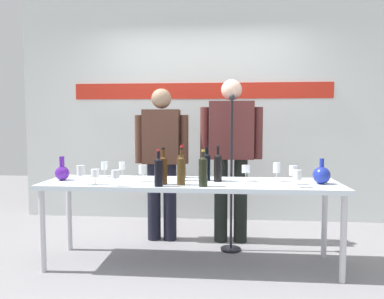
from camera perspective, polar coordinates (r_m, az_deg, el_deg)
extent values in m
plane|color=gray|center=(3.41, -0.22, -17.49)|extent=(10.00, 10.00, 0.00)
cube|color=silver|center=(4.75, 1.47, 7.14)|extent=(4.70, 0.10, 3.00)
cube|color=red|center=(4.70, 1.43, 9.16)|extent=(3.29, 0.01, 0.20)
cube|color=silver|center=(3.21, -0.23, -5.41)|extent=(2.58, 0.63, 0.04)
cylinder|color=silver|center=(3.38, -22.35, -11.71)|extent=(0.05, 0.05, 0.70)
cylinder|color=silver|center=(3.17, 22.60, -12.78)|extent=(0.05, 0.05, 0.70)
cylinder|color=silver|center=(3.85, -18.67, -9.66)|extent=(0.05, 0.05, 0.70)
cylinder|color=silver|center=(3.67, 20.02, -10.40)|extent=(0.05, 0.05, 0.70)
sphere|color=#521C93|center=(3.48, -19.64, -3.52)|extent=(0.13, 0.13, 0.13)
cylinder|color=#521C93|center=(3.47, -19.68, -1.83)|extent=(0.04, 0.04, 0.10)
sphere|color=navy|center=(3.28, 19.60, -3.82)|extent=(0.15, 0.15, 0.15)
cylinder|color=navy|center=(3.26, 19.65, -2.02)|extent=(0.04, 0.04, 0.08)
cylinder|color=black|center=(3.98, -5.95, -8.08)|extent=(0.14, 0.14, 0.83)
cylinder|color=black|center=(3.95, -3.47, -8.15)|extent=(0.14, 0.14, 0.83)
cube|color=#4A2C22|center=(3.87, -4.78, 2.03)|extent=(0.38, 0.22, 0.57)
cylinder|color=#4A2C22|center=(3.92, -8.26, 1.61)|extent=(0.09, 0.09, 0.51)
cylinder|color=#4A2C22|center=(3.84, -1.23, 1.60)|extent=(0.09, 0.09, 0.51)
sphere|color=#8F7359|center=(3.88, -4.82, 7.94)|extent=(0.21, 0.21, 0.21)
cylinder|color=black|center=(3.90, 4.54, -7.90)|extent=(0.14, 0.14, 0.88)
cylinder|color=black|center=(3.91, 7.60, -7.91)|extent=(0.14, 0.14, 0.88)
cube|color=#562625|center=(3.82, 6.16, 3.02)|extent=(0.46, 0.22, 0.60)
cylinder|color=#562625|center=(3.82, 1.96, 2.60)|extent=(0.09, 0.09, 0.54)
cylinder|color=#562625|center=(3.83, 10.34, 2.54)|extent=(0.09, 0.09, 0.54)
sphere|color=beige|center=(3.83, 6.21, 9.26)|extent=(0.21, 0.21, 0.21)
cylinder|color=#422A14|center=(3.25, -1.66, -2.96)|extent=(0.07, 0.07, 0.22)
cone|color=#422A14|center=(3.24, -1.67, -0.81)|extent=(0.07, 0.07, 0.03)
cylinder|color=#422A14|center=(3.24, -1.67, -0.39)|extent=(0.02, 0.02, 0.07)
cylinder|color=#B31B1A|center=(3.23, -1.67, 0.38)|extent=(0.03, 0.03, 0.02)
cylinder|color=black|center=(2.98, -5.26, -3.73)|extent=(0.07, 0.07, 0.21)
cone|color=black|center=(2.96, -5.27, -1.46)|extent=(0.07, 0.07, 0.03)
cylinder|color=black|center=(2.96, -5.28, -0.97)|extent=(0.02, 0.02, 0.07)
cylinder|color=#AB2127|center=(2.96, -5.28, -0.09)|extent=(0.03, 0.03, 0.02)
cylinder|color=#4E261B|center=(3.42, -1.56, -2.70)|extent=(0.07, 0.07, 0.21)
cone|color=#4E261B|center=(3.41, -1.56, -0.75)|extent=(0.07, 0.07, 0.03)
cylinder|color=#4E261B|center=(3.41, -1.56, -0.24)|extent=(0.02, 0.02, 0.08)
cylinder|color=#B11A1F|center=(3.40, -1.56, 0.60)|extent=(0.03, 0.03, 0.02)
cylinder|color=black|center=(3.26, 2.33, -2.92)|extent=(0.06, 0.06, 0.22)
cone|color=black|center=(3.25, 2.33, -0.76)|extent=(0.06, 0.06, 0.03)
cylinder|color=black|center=(3.24, 2.33, -0.35)|extent=(0.03, 0.03, 0.07)
cylinder|color=black|center=(3.24, 2.34, 0.40)|extent=(0.03, 0.03, 0.02)
cylinder|color=black|center=(3.21, 4.06, -3.07)|extent=(0.07, 0.07, 0.22)
cone|color=black|center=(3.20, 4.08, -0.87)|extent=(0.07, 0.07, 0.03)
cylinder|color=black|center=(3.19, 4.08, -0.38)|extent=(0.02, 0.02, 0.08)
cylinder|color=black|center=(3.19, 4.08, 0.49)|extent=(0.03, 0.03, 0.02)
cylinder|color=#432F13|center=(3.03, -1.71, -3.52)|extent=(0.07, 0.07, 0.22)
cone|color=#432F13|center=(3.02, -1.72, -1.24)|extent=(0.07, 0.07, 0.03)
cylinder|color=#432F13|center=(3.02, -1.72, -0.73)|extent=(0.02, 0.02, 0.08)
cylinder|color=black|center=(3.01, -1.72, 0.16)|extent=(0.03, 0.03, 0.02)
cylinder|color=#42260D|center=(3.07, -4.51, -3.45)|extent=(0.07, 0.07, 0.22)
cone|color=#42260D|center=(3.05, -4.53, -1.20)|extent=(0.07, 0.07, 0.03)
cylinder|color=#42260D|center=(3.05, -4.53, -0.71)|extent=(0.03, 0.03, 0.08)
cylinder|color=black|center=(3.05, -4.54, 0.15)|extent=(0.03, 0.03, 0.02)
cylinder|color=black|center=(2.96, 1.75, -3.67)|extent=(0.07, 0.07, 0.22)
cone|color=black|center=(2.95, 1.76, -1.28)|extent=(0.07, 0.07, 0.03)
cylinder|color=black|center=(2.94, 1.76, -0.93)|extent=(0.02, 0.02, 0.06)
cylinder|color=gold|center=(2.94, 1.76, -0.17)|extent=(0.03, 0.03, 0.02)
cylinder|color=white|center=(3.06, -11.84, -5.58)|extent=(0.06, 0.06, 0.00)
cylinder|color=white|center=(3.06, -11.84, -4.97)|extent=(0.01, 0.01, 0.06)
cylinder|color=white|center=(3.05, -11.86, -3.76)|extent=(0.07, 0.07, 0.07)
cylinder|color=white|center=(3.18, -14.87, -5.28)|extent=(0.06, 0.06, 0.00)
cylinder|color=white|center=(3.17, -14.88, -4.73)|extent=(0.01, 0.01, 0.06)
cylinder|color=white|center=(3.16, -14.90, -3.59)|extent=(0.07, 0.07, 0.07)
cylinder|color=white|center=(3.60, -13.49, -4.11)|extent=(0.06, 0.06, 0.00)
cylinder|color=white|center=(3.60, -13.50, -3.58)|extent=(0.01, 0.01, 0.06)
cylinder|color=white|center=(3.59, -13.52, -2.47)|extent=(0.06, 0.06, 0.08)
cylinder|color=white|center=(3.23, -7.75, -5.00)|extent=(0.06, 0.06, 0.00)
cylinder|color=white|center=(3.23, -7.75, -4.39)|extent=(0.01, 0.01, 0.07)
cylinder|color=white|center=(3.22, -7.77, -3.09)|extent=(0.06, 0.06, 0.08)
cylinder|color=white|center=(3.19, -16.96, -5.29)|extent=(0.06, 0.06, 0.00)
cylinder|color=white|center=(3.18, -16.98, -4.57)|extent=(0.01, 0.01, 0.08)
cylinder|color=white|center=(3.17, -17.01, -3.13)|extent=(0.07, 0.07, 0.08)
cylinder|color=white|center=(3.55, -10.85, -4.21)|extent=(0.05, 0.05, 0.00)
cylinder|color=white|center=(3.54, -10.86, -3.63)|extent=(0.01, 0.01, 0.07)
cylinder|color=white|center=(3.53, -10.88, -2.50)|extent=(0.06, 0.06, 0.07)
cylinder|color=white|center=(3.29, 13.07, -4.91)|extent=(0.06, 0.06, 0.00)
cylinder|color=white|center=(3.29, 13.08, -4.21)|extent=(0.01, 0.01, 0.08)
cylinder|color=white|center=(3.27, 13.10, -2.78)|extent=(0.06, 0.06, 0.09)
cylinder|color=white|center=(3.19, 15.52, -5.26)|extent=(0.05, 0.05, 0.00)
cylinder|color=white|center=(3.18, 15.54, -4.56)|extent=(0.01, 0.01, 0.08)
cylinder|color=white|center=(3.17, 15.56, -3.17)|extent=(0.07, 0.07, 0.08)
cylinder|color=white|center=(3.28, 8.40, -4.88)|extent=(0.05, 0.05, 0.00)
cylinder|color=white|center=(3.27, 8.41, -4.22)|extent=(0.01, 0.01, 0.07)
cylinder|color=white|center=(3.26, 8.42, -3.00)|extent=(0.07, 0.07, 0.07)
cylinder|color=white|center=(3.06, 16.15, -5.68)|extent=(0.06, 0.06, 0.00)
cylinder|color=white|center=(3.05, 16.17, -5.10)|extent=(0.01, 0.01, 0.06)
cylinder|color=white|center=(3.04, 16.19, -3.82)|extent=(0.06, 0.06, 0.08)
cylinder|color=black|center=(3.76, 6.08, -15.23)|extent=(0.20, 0.20, 0.02)
cylinder|color=black|center=(3.58, 6.17, -4.20)|extent=(0.02, 0.02, 1.48)
sphere|color=#232328|center=(3.55, 6.28, 8.13)|extent=(0.06, 0.06, 0.06)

